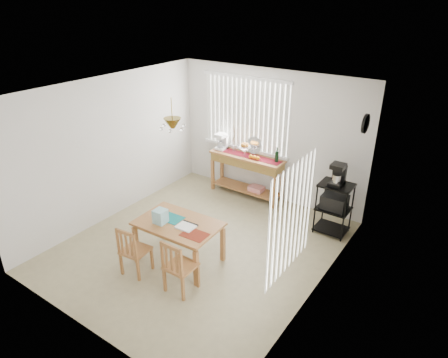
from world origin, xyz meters
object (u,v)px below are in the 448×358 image
Objects in this scene: chair_left at (134,251)px; cart_items at (338,175)px; wire_cart at (334,204)px; chair_right at (179,267)px; sideboard at (247,166)px; dining_table at (178,227)px.

cart_items is at bearing 54.30° from chair_left.
wire_cart is 1.10× the size of chair_right.
wire_cart is at bearing -10.07° from sideboard.
cart_items is 2.77m from dining_table.
wire_cart is 2.95m from chair_right.
wire_cart is at bearing 52.11° from dining_table.
cart_items reaches higher than chair_right.
wire_cart is 2.43× the size of cart_items.
chair_right is at bearing -49.45° from dining_table.
dining_table is 0.74m from chair_left.
sideboard is 1.68× the size of wire_cart.
wire_cart is (1.98, -0.35, -0.10)m from sideboard.
wire_cart is 0.72× the size of dining_table.
chair_left is (-2.00, -2.78, -0.71)m from cart_items.
chair_left is at bearing -90.45° from sideboard.
chair_right is (0.47, -0.55, -0.19)m from dining_table.
sideboard is at bearing 104.42° from chair_right.
wire_cart reaches higher than dining_table.
cart_items is at bearing 52.24° from dining_table.
chair_right is (-1.19, -2.71, -0.70)m from cart_items.
chair_left is at bearing -174.57° from chair_right.
cart_items is at bearing 66.23° from chair_right.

